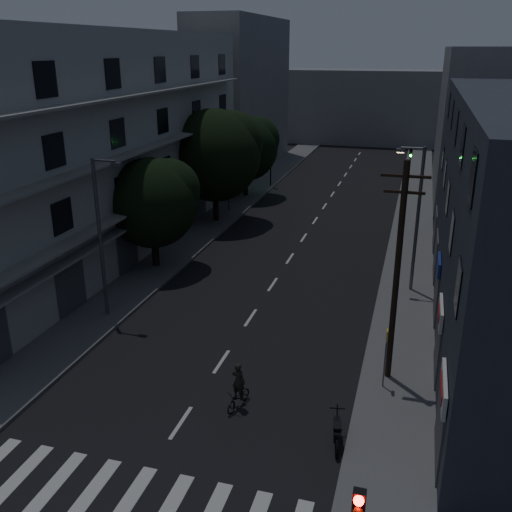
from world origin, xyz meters
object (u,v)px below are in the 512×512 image
Objects in this scene: bus_stop_sign at (386,348)px; cyclist at (239,392)px; motorcycle at (337,433)px; utility_pole at (397,270)px.

cyclist is (-5.21, -2.74, -1.24)m from bus_stop_sign.
motorcycle is 4.09m from cyclist.
motorcycle is at bearing -106.74° from utility_pole.
cyclist is at bearing -146.07° from utility_pole.
utility_pole is 3.10m from bus_stop_sign.
utility_pole is 7.70m from cyclist.
utility_pole is 6.61m from motorcycle.
utility_pole reaches higher than cyclist.
bus_stop_sign is at bearing 62.41° from motorcycle.
bus_stop_sign is at bearing 42.25° from cyclist.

